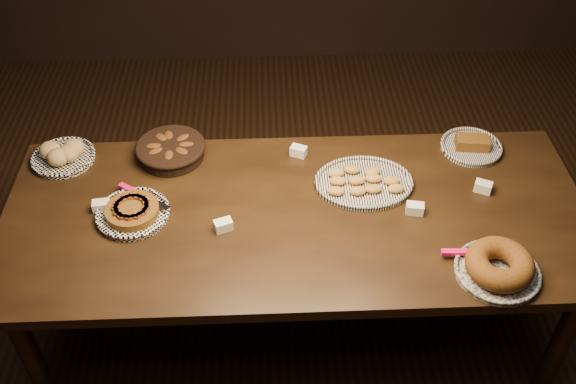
{
  "coord_description": "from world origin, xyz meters",
  "views": [
    {
      "loc": [
        -0.11,
        -1.86,
        2.58
      ],
      "look_at": [
        -0.03,
        0.05,
        0.82
      ],
      "focal_mm": 40.0,
      "sensor_mm": 36.0,
      "label": 1
    }
  ],
  "objects_px": {
    "apple_tart_plate": "(133,212)",
    "madeleine_platter": "(363,182)",
    "bundt_cake_plate": "(499,266)",
    "buffet_table": "(296,225)"
  },
  "relations": [
    {
      "from": "madeleine_platter",
      "to": "bundt_cake_plate",
      "type": "distance_m",
      "value": 0.67
    },
    {
      "from": "apple_tart_plate",
      "to": "madeleine_platter",
      "type": "xyz_separation_m",
      "value": [
        0.95,
        0.14,
        -0.0
      ]
    },
    {
      "from": "apple_tart_plate",
      "to": "madeleine_platter",
      "type": "height_order",
      "value": "apple_tart_plate"
    },
    {
      "from": "apple_tart_plate",
      "to": "madeleine_platter",
      "type": "distance_m",
      "value": 0.97
    },
    {
      "from": "madeleine_platter",
      "to": "bundt_cake_plate",
      "type": "bearing_deg",
      "value": -44.06
    },
    {
      "from": "buffet_table",
      "to": "apple_tart_plate",
      "type": "height_order",
      "value": "apple_tart_plate"
    },
    {
      "from": "madeleine_platter",
      "to": "buffet_table",
      "type": "bearing_deg",
      "value": -146.25
    },
    {
      "from": "buffet_table",
      "to": "madeleine_platter",
      "type": "distance_m",
      "value": 0.34
    },
    {
      "from": "bundt_cake_plate",
      "to": "buffet_table",
      "type": "bearing_deg",
      "value": 160.26
    },
    {
      "from": "madeleine_platter",
      "to": "bundt_cake_plate",
      "type": "height_order",
      "value": "bundt_cake_plate"
    }
  ]
}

